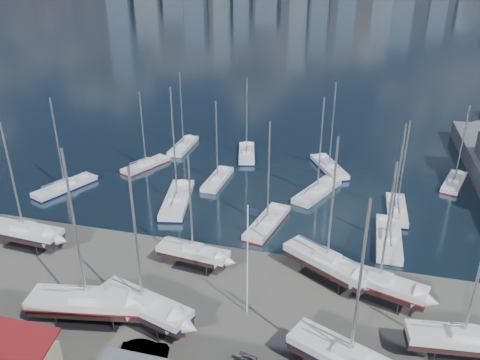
# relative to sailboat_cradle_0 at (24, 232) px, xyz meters

# --- Properties ---
(ground) EXTENTS (1400.00, 1400.00, 0.00)m
(ground) POSITION_rel_sailboat_cradle_0_xyz_m (26.32, -3.93, -2.05)
(ground) COLOR #605E59
(ground) RESTS_ON ground
(water) EXTENTS (1400.00, 600.00, 0.40)m
(water) POSITION_rel_sailboat_cradle_0_xyz_m (26.32, 306.07, -2.20)
(water) COLOR #172635
(water) RESTS_ON ground
(sailboat_cradle_0) EXTENTS (9.75, 3.35, 15.53)m
(sailboat_cradle_0) POSITION_rel_sailboat_cradle_0_xyz_m (0.00, 0.00, 0.00)
(sailboat_cradle_0) COLOR #2D2D33
(sailboat_cradle_0) RESTS_ON ground
(sailboat_cradle_1) EXTENTS (11.24, 4.92, 17.45)m
(sailboat_cradle_1) POSITION_rel_sailboat_cradle_0_xyz_m (14.16, -9.57, 0.10)
(sailboat_cradle_1) COLOR #2D2D33
(sailboat_cradle_1) RESTS_ON ground
(sailboat_cradle_2) EXTENTS (8.27, 3.15, 13.38)m
(sailboat_cradle_2) POSITION_rel_sailboat_cradle_0_xyz_m (20.67, 1.02, -0.10)
(sailboat_cradle_2) COLOR #2D2D33
(sailboat_cradle_2) RESTS_ON ground
(sailboat_cradle_3) EXTENTS (10.27, 5.49, 15.99)m
(sailboat_cradle_3) POSITION_rel_sailboat_cradle_0_xyz_m (19.30, -8.58, 0.02)
(sailboat_cradle_3) COLOR #2D2D33
(sailboat_cradle_3) RESTS_ON ground
(sailboat_cradle_4) EXTENTS (9.88, 7.53, 16.14)m
(sailboat_cradle_4) POSITION_rel_sailboat_cradle_0_xyz_m (35.06, 2.65, 0.04)
(sailboat_cradle_4) COLOR #2D2D33
(sailboat_cradle_4) RESTS_ON ground
(sailboat_cradle_6) EXTENTS (9.58, 5.25, 15.00)m
(sailboat_cradle_6) POSITION_rel_sailboat_cradle_0_xyz_m (40.37, 0.44, -0.03)
(sailboat_cradle_6) COLOR #2D2D33
(sailboat_cradle_6) RESTS_ON ground
(sailboat_cradle_7) EXTENTS (9.25, 3.56, 14.81)m
(sailboat_cradle_7) POSITION_rel_sailboat_cradle_0_xyz_m (47.05, -5.69, -0.03)
(sailboat_cradle_7) COLOR #2D2D33
(sailboat_cradle_7) RESTS_ON ground
(sailboat_moored_0) EXTENTS (6.21, 10.18, 14.74)m
(sailboat_moored_0) POSITION_rel_sailboat_cradle_0_xyz_m (-4.79, 15.06, -1.74)
(sailboat_moored_0) COLOR black
(sailboat_moored_0) RESTS_ON water
(sailboat_moored_1) EXTENTS (5.84, 9.21, 13.39)m
(sailboat_moored_1) POSITION_rel_sailboat_cradle_0_xyz_m (3.27, 26.01, -1.74)
(sailboat_moored_1) COLOR black
(sailboat_moored_1) RESTS_ON water
(sailboat_moored_2) EXTENTS (2.90, 9.73, 14.61)m
(sailboat_moored_2) POSITION_rel_sailboat_cradle_0_xyz_m (6.13, 35.93, -1.72)
(sailboat_moored_2) COLOR black
(sailboat_moored_2) RESTS_ON water
(sailboat_moored_3) EXTENTS (5.59, 12.09, 17.45)m
(sailboat_moored_3) POSITION_rel_sailboat_cradle_0_xyz_m (13.20, 15.08, -1.74)
(sailboat_moored_3) COLOR black
(sailboat_moored_3) RESTS_ON water
(sailboat_moored_4) EXTENTS (2.82, 9.01, 13.47)m
(sailboat_moored_4) POSITION_rel_sailboat_cradle_0_xyz_m (16.55, 23.47, -1.72)
(sailboat_moored_4) COLOR black
(sailboat_moored_4) RESTS_ON water
(sailboat_moored_5) EXTENTS (4.95, 10.06, 14.50)m
(sailboat_moored_5) POSITION_rel_sailboat_cradle_0_xyz_m (18.27, 35.28, -1.74)
(sailboat_moored_5) COLOR black
(sailboat_moored_5) RESTS_ON water
(sailboat_moored_6) EXTENTS (4.60, 10.20, 14.73)m
(sailboat_moored_6) POSITION_rel_sailboat_cradle_0_xyz_m (26.76, 12.13, -1.74)
(sailboat_moored_6) COLOR black
(sailboat_moored_6) RESTS_ON water
(sailboat_moored_7) EXTENTS (6.52, 10.39, 15.23)m
(sailboat_moored_7) POSITION_rel_sailboat_cradle_0_xyz_m (31.99, 23.00, -1.72)
(sailboat_moored_7) COLOR black
(sailboat_moored_7) RESTS_ON water
(sailboat_moored_8) EXTENTS (7.18, 10.32, 15.17)m
(sailboat_moored_8) POSITION_rel_sailboat_cradle_0_xyz_m (32.89, 32.69, -1.74)
(sailboat_moored_8) COLOR black
(sailboat_moored_8) RESTS_ON water
(sailboat_moored_9) EXTENTS (2.94, 10.42, 15.73)m
(sailboat_moored_9) POSITION_rel_sailboat_cradle_0_xyz_m (41.78, 12.03, -1.72)
(sailboat_moored_9) COLOR black
(sailboat_moored_9) RESTS_ON water
(sailboat_moored_10) EXTENTS (2.66, 9.16, 13.66)m
(sailboat_moored_10) POSITION_rel_sailboat_cradle_0_xyz_m (43.02, 20.04, -1.74)
(sailboat_moored_10) COLOR black
(sailboat_moored_10) RESTS_ON water
(sailboat_moored_11) EXTENTS (5.00, 9.07, 13.07)m
(sailboat_moored_11) POSITION_rel_sailboat_cradle_0_xyz_m (51.96, 31.65, -1.74)
(sailboat_moored_11) COLOR black
(sailboat_moored_11) RESTS_ON water
(car_a) EXTENTS (2.72, 4.48, 1.43)m
(car_a) POSITION_rel_sailboat_cradle_0_xyz_m (11.16, -14.94, -1.33)
(car_a) COLOR gray
(car_a) RESTS_ON ground
(car_b) EXTENTS (4.27, 2.33, 1.33)m
(car_b) POSITION_rel_sailboat_cradle_0_xyz_m (21.06, -12.36, -1.38)
(car_b) COLOR gray
(car_b) RESTS_ON ground
(flagpole) EXTENTS (1.03, 0.12, 11.68)m
(flagpole) POSITION_rel_sailboat_cradle_0_xyz_m (28.28, -4.63, 4.66)
(flagpole) COLOR white
(flagpole) RESTS_ON ground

